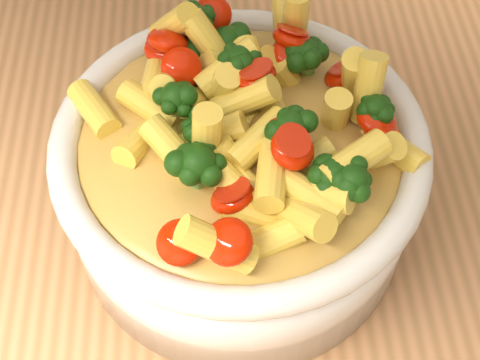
{
  "coord_description": "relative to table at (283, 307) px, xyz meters",
  "views": [
    {
      "loc": [
        -0.05,
        -0.24,
        1.32
      ],
      "look_at": [
        -0.03,
        0.02,
        0.95
      ],
      "focal_mm": 50.0,
      "sensor_mm": 36.0,
      "label": 1
    }
  ],
  "objects": [
    {
      "name": "table",
      "position": [
        0.0,
        0.0,
        0.0
      ],
      "size": [
        1.2,
        0.8,
        0.9
      ],
      "color": "#B37A4D",
      "rests_on": "ground"
    },
    {
      "name": "serving_bowl",
      "position": [
        -0.03,
        0.02,
        0.15
      ],
      "size": [
        0.24,
        0.24,
        0.1
      ],
      "color": "silver",
      "rests_on": "table"
    },
    {
      "name": "pasta_salad",
      "position": [
        -0.03,
        0.02,
        0.22
      ],
      "size": [
        0.19,
        0.19,
        0.04
      ],
      "color": "#FFCC50",
      "rests_on": "serving_bowl"
    }
  ]
}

